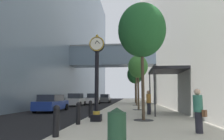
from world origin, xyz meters
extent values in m
plane|color=black|center=(0.00, 27.00, 0.00)|extent=(110.00, 110.00, 0.00)
cube|color=beige|center=(3.33, 30.00, 0.07)|extent=(6.65, 80.00, 0.14)
cube|color=slate|center=(-11.61, 30.00, 16.35)|extent=(9.00, 80.00, 32.71)
cube|color=slate|center=(-0.23, 28.84, 7.80)|extent=(14.36, 3.20, 3.09)
cube|color=gray|center=(-0.23, 28.84, 9.47)|extent=(14.36, 3.40, 0.24)
cube|color=black|center=(0.92, 7.87, 0.32)|extent=(0.55, 0.55, 0.35)
cylinder|color=gold|center=(0.92, 7.87, 0.58)|extent=(0.38, 0.39, 0.18)
cylinder|color=black|center=(0.92, 7.87, 2.30)|extent=(0.22, 0.22, 3.27)
cylinder|color=black|center=(0.92, 7.87, 4.36)|extent=(0.84, 0.28, 0.84)
torus|color=gold|center=(0.92, 7.72, 4.36)|extent=(0.82, 0.05, 0.82)
cylinder|color=silver|center=(0.92, 7.72, 4.36)|extent=(0.69, 0.01, 0.69)
cylinder|color=silver|center=(0.92, 8.02, 4.36)|extent=(0.69, 0.01, 0.69)
sphere|color=gold|center=(0.92, 7.87, 4.85)|extent=(0.16, 0.16, 0.16)
cube|color=black|center=(0.88, 7.71, 4.43)|extent=(0.11, 0.01, 0.16)
cube|color=black|center=(1.01, 7.71, 4.44)|extent=(0.21, 0.01, 0.20)
cylinder|color=black|center=(0.26, 3.90, 0.58)|extent=(0.21, 0.21, 0.89)
sphere|color=black|center=(0.26, 3.90, 1.08)|extent=(0.22, 0.22, 0.22)
cylinder|color=black|center=(0.26, 6.64, 0.58)|extent=(0.21, 0.21, 0.89)
sphere|color=black|center=(0.26, 6.64, 1.08)|extent=(0.22, 0.22, 0.22)
cylinder|color=black|center=(0.26, 9.38, 0.58)|extent=(0.21, 0.21, 0.89)
sphere|color=black|center=(0.26, 9.38, 1.08)|extent=(0.22, 0.22, 0.22)
cylinder|color=#333335|center=(3.46, 8.46, 0.15)|extent=(1.10, 1.10, 0.02)
cylinder|color=#4C3D2D|center=(3.46, 8.46, 2.20)|extent=(0.18, 0.18, 4.12)
ellipsoid|color=#23602D|center=(3.46, 8.46, 5.30)|extent=(2.77, 2.77, 3.19)
cylinder|color=#333335|center=(3.46, 16.00, 0.15)|extent=(1.10, 1.10, 0.02)
cylinder|color=brown|center=(3.46, 16.00, 1.84)|extent=(0.18, 0.18, 3.40)
ellipsoid|color=#428438|center=(3.46, 16.00, 4.25)|extent=(1.90, 1.90, 2.18)
cylinder|color=#333335|center=(3.46, 23.54, 0.15)|extent=(1.10, 1.10, 0.02)
cylinder|color=brown|center=(3.46, 23.54, 2.19)|extent=(0.18, 0.18, 4.10)
ellipsoid|color=#428438|center=(3.46, 23.54, 4.93)|extent=(1.83, 1.83, 2.11)
cylinder|color=#333335|center=(3.46, 31.07, 0.15)|extent=(1.10, 1.10, 0.02)
cylinder|color=brown|center=(3.46, 31.07, 2.08)|extent=(0.18, 0.18, 3.87)
ellipsoid|color=#23602D|center=(3.46, 31.07, 5.04)|extent=(2.74, 2.74, 3.15)
cylinder|color=#234C33|center=(2.40, 2.89, 0.60)|extent=(0.52, 0.52, 0.92)
cone|color=#183523|center=(2.40, 2.89, 1.11)|extent=(0.53, 0.53, 0.16)
cylinder|color=#23232D|center=(5.28, 5.02, 0.52)|extent=(0.37, 0.37, 0.77)
cylinder|color=#337560|center=(5.28, 5.02, 1.22)|extent=(0.48, 0.48, 0.62)
sphere|color=beige|center=(5.28, 5.02, 1.65)|extent=(0.24, 0.24, 0.24)
cube|color=brown|center=(5.45, 4.88, 0.87)|extent=(0.22, 0.23, 0.24)
cylinder|color=#23232D|center=(4.05, 11.84, 0.55)|extent=(0.33, 0.33, 0.81)
cylinder|color=#B77A33|center=(4.05, 11.84, 1.28)|extent=(0.43, 0.43, 0.66)
sphere|color=#9E7556|center=(4.05, 11.84, 1.73)|extent=(0.25, 0.25, 0.25)
cube|color=black|center=(5.45, 12.05, 3.34)|extent=(2.40, 3.60, 0.20)
cylinder|color=#333338|center=(4.33, 10.45, 1.74)|extent=(0.10, 0.10, 3.20)
cylinder|color=#333338|center=(4.33, 13.65, 1.74)|extent=(0.10, 0.10, 3.20)
cube|color=navy|center=(-4.58, 14.96, 0.59)|extent=(1.90, 4.57, 0.74)
cube|color=#282D38|center=(-4.57, 14.73, 1.25)|extent=(1.64, 2.57, 0.61)
cylinder|color=black|center=(-5.51, 16.48, 0.32)|extent=(0.24, 0.65, 0.64)
cylinder|color=black|center=(-3.72, 16.52, 0.32)|extent=(0.24, 0.65, 0.64)
cylinder|color=black|center=(-5.44, 13.40, 0.32)|extent=(0.24, 0.65, 0.64)
cylinder|color=black|center=(-3.64, 13.44, 0.32)|extent=(0.24, 0.65, 0.64)
cube|color=silver|center=(-3.48, 28.92, 0.64)|extent=(1.84, 4.23, 0.85)
cube|color=#282D38|center=(-3.47, 28.71, 1.40)|extent=(1.58, 2.39, 0.69)
cylinder|color=black|center=(-4.38, 30.31, 0.32)|extent=(0.24, 0.65, 0.64)
cylinder|color=black|center=(-2.67, 30.36, 0.32)|extent=(0.24, 0.65, 0.64)
cylinder|color=black|center=(-4.29, 27.47, 0.32)|extent=(0.24, 0.65, 0.64)
cylinder|color=black|center=(-2.58, 27.52, 0.32)|extent=(0.24, 0.65, 0.64)
cube|color=slate|center=(-2.31, 35.15, 0.62)|extent=(1.79, 4.39, 0.80)
cube|color=#282D38|center=(-2.30, 34.93, 1.33)|extent=(1.55, 2.47, 0.65)
cylinder|color=black|center=(-3.19, 36.62, 0.32)|extent=(0.23, 0.64, 0.64)
cylinder|color=black|center=(-1.47, 36.65, 0.32)|extent=(0.23, 0.64, 0.64)
cylinder|color=black|center=(-3.14, 33.65, 0.32)|extent=(0.23, 0.64, 0.64)
cylinder|color=black|center=(-1.42, 33.68, 0.32)|extent=(0.23, 0.64, 0.64)
cube|color=#B7BABF|center=(-4.80, 23.66, 0.64)|extent=(1.96, 4.13, 0.83)
cube|color=#282D38|center=(-4.80, 23.46, 1.38)|extent=(1.68, 2.34, 0.68)
cylinder|color=black|center=(-5.76, 25.01, 0.32)|extent=(0.24, 0.65, 0.64)
cylinder|color=black|center=(-3.95, 25.08, 0.32)|extent=(0.24, 0.65, 0.64)
cylinder|color=black|center=(-5.66, 22.25, 0.32)|extent=(0.24, 0.65, 0.64)
cylinder|color=black|center=(-3.85, 22.32, 0.32)|extent=(0.24, 0.65, 0.64)
camera|label=1|loc=(2.82, -2.58, 1.54)|focal=31.00mm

